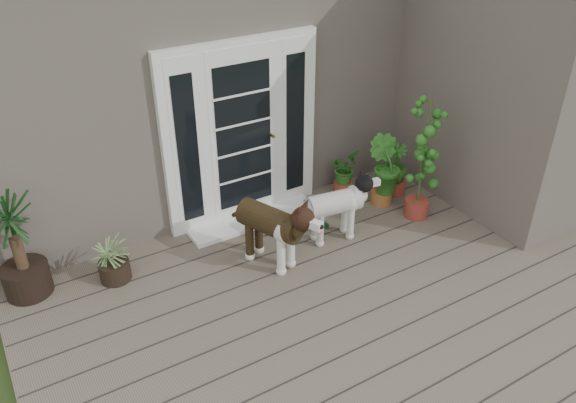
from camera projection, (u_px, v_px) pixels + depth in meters
deck at (368, 317)px, 5.59m from camera, size 6.20×4.60×0.12m
house_main at (186, 53)px, 7.92m from camera, size 7.40×4.00×3.10m
house_wing at (513, 83)px, 6.89m from camera, size 1.60×2.40×3.10m
door_unit at (242, 133)px, 6.52m from camera, size 1.90×0.14×2.15m
door_step at (253, 219)px, 6.92m from camera, size 1.60×0.40×0.05m
brindle_dog at (270, 232)px, 6.03m from camera, size 0.73×1.03×0.79m
white_dog at (334, 213)px, 6.44m from camera, size 0.87×0.47×0.69m
spider_plant at (112, 257)px, 5.85m from camera, size 0.68×0.68×0.57m
yucca at (15, 241)px, 5.49m from camera, size 1.04×1.04×1.26m
herb_a at (343, 176)px, 7.38m from camera, size 0.52×0.52×0.48m
herb_b at (383, 179)px, 7.13m from camera, size 0.60×0.60×0.67m
herb_c at (395, 174)px, 7.39m from camera, size 0.37×0.37×0.53m
sapling at (423, 159)px, 6.63m from camera, size 0.60×0.60×1.55m
clog_left at (320, 222)px, 6.83m from camera, size 0.12×0.26×0.08m
clog_right at (313, 206)px, 7.13m from camera, size 0.15×0.31×0.09m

